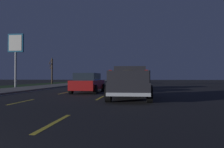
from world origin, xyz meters
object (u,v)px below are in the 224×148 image
at_px(sedan_white, 118,79).
at_px(gas_price_sign, 16,47).
at_px(sedan_red, 88,83).
at_px(sedan_blue, 136,81).
at_px(bare_tree_far, 52,71).
at_px(pickup_truck, 130,81).
at_px(sedan_black, 90,80).

bearing_deg(sedan_white, gas_price_sign, 147.32).
height_order(sedan_red, sedan_blue, same).
distance_m(gas_price_sign, bare_tree_far, 14.36).
bearing_deg(sedan_red, sedan_white, -0.14).
bearing_deg(sedan_red, pickup_truck, -140.65).
relative_size(pickup_truck, sedan_black, 1.23).
distance_m(sedan_red, sedan_black, 16.80).
xyz_separation_m(sedan_white, sedan_red, (-24.01, 0.06, 0.00)).
bearing_deg(sedan_black, gas_price_sign, 142.44).
height_order(sedan_white, gas_price_sign, gas_price_sign).
height_order(sedan_red, bare_tree_far, bare_tree_far).
xyz_separation_m(pickup_truck, sedan_black, (20.59, 7.11, -0.20)).
xyz_separation_m(sedan_red, sedan_black, (16.40, 3.67, 0.00)).
relative_size(sedan_red, sedan_blue, 1.01).
bearing_deg(sedan_blue, sedan_white, 12.23).
xyz_separation_m(pickup_truck, sedan_white, (28.20, 3.37, -0.20)).
bearing_deg(gas_price_sign, pickup_truck, -129.47).
relative_size(pickup_truck, gas_price_sign, 0.85).
relative_size(sedan_blue, gas_price_sign, 0.69).
bearing_deg(sedan_white, bare_tree_far, 101.86).
relative_size(sedan_blue, sedan_black, 0.99).
relative_size(sedan_blue, bare_tree_far, 0.90).
height_order(sedan_blue, sedan_black, same).
xyz_separation_m(sedan_white, sedan_blue, (-16.55, -3.59, 0.00)).
xyz_separation_m(sedan_red, gas_price_sign, (7.38, 10.61, 4.01)).
height_order(pickup_truck, gas_price_sign, gas_price_sign).
height_order(pickup_truck, sedan_black, pickup_truck).
height_order(sedan_blue, bare_tree_far, bare_tree_far).
bearing_deg(pickup_truck, sedan_red, 39.35).
height_order(sedan_black, gas_price_sign, gas_price_sign).
bearing_deg(sedan_red, gas_price_sign, 55.19).
distance_m(sedan_red, gas_price_sign, 13.53).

